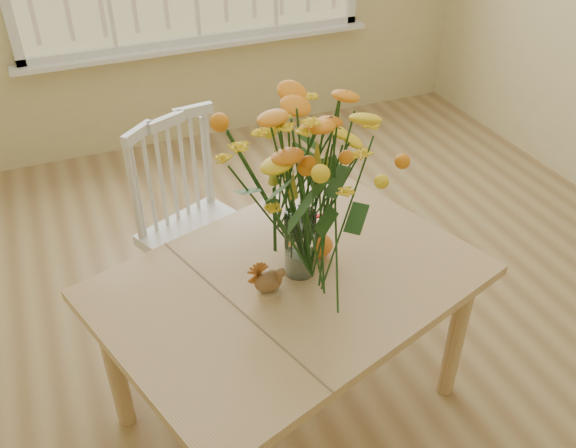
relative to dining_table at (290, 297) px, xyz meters
name	(u,v)px	position (x,y,z in m)	size (l,w,h in m)	color
floor	(344,339)	(0.38, 0.25, -0.60)	(4.00, 4.50, 0.01)	#977449
dining_table	(290,297)	(0.00, 0.00, 0.00)	(1.50, 1.27, 0.69)	tan
windsor_chair	(191,216)	(-0.18, 0.72, -0.05)	(0.59, 0.58, 0.97)	white
flower_vase	(301,183)	(0.05, 0.02, 0.46)	(0.52, 0.52, 0.61)	white
pumpkin	(319,246)	(0.15, 0.08, 0.13)	(0.10, 0.10, 0.08)	#C94E17
turkey_figurine	(268,281)	(-0.10, -0.04, 0.14)	(0.11, 0.08, 0.12)	#CCB78C
dark_gourd	(300,219)	(0.15, 0.26, 0.13)	(0.13, 0.09, 0.08)	#38160F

